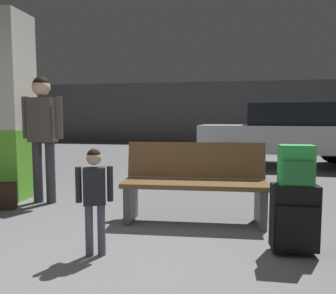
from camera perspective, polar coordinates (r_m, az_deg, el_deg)
The scene contains 10 objects.
ground_plane at distance 6.42m, azimuth 1.70°, elevation -5.86°, with size 18.00×18.00×0.10m, color slate.
garage_back_wall at distance 15.13m, azimuth 6.41°, elevation 5.95°, with size 18.00×0.12×2.80m, color #565658.
structural_pillar at distance 5.28m, azimuth -25.96°, elevation 6.14°, with size 0.57×0.57×2.65m.
bench at distance 3.72m, azimuth 4.67°, elevation -6.21°, with size 1.62×0.61×0.89m.
suitcase at distance 3.06m, azimuth 21.19°, elevation -11.41°, with size 0.39×0.25×0.60m.
backpack_bright at distance 2.96m, azimuth 21.47°, elevation -3.03°, with size 0.28×0.19×0.34m.
child at distance 2.84m, azimuth -12.72°, elevation -7.39°, with size 0.30×0.18×0.92m.
adult at distance 4.77m, azimuth -21.04°, elevation 3.51°, with size 0.59×0.24×1.73m.
backpack_dark_floor at distance 4.74m, azimuth -26.68°, elevation -7.68°, with size 0.32×0.26×0.34m.
parked_car_near at distance 8.53m, azimuth 19.91°, elevation 2.35°, with size 4.19×1.98×1.51m.
Camera 1 is at (0.87, -2.24, 1.17)m, focal length 34.95 mm.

